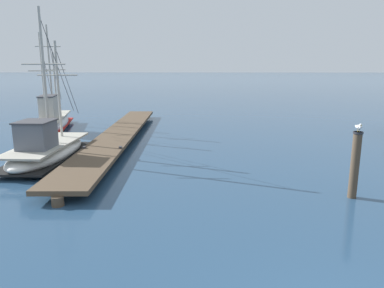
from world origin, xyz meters
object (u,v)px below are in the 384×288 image
fishing_boat_1 (46,149)px  mooring_piling (355,164)px  fishing_boat_0 (52,120)px  perched_seagull (359,127)px

fishing_boat_1 → mooring_piling: (11.25, -3.95, 0.52)m
fishing_boat_0 → fishing_boat_1: bearing=-69.5°
mooring_piling → fishing_boat_0: bearing=140.7°
mooring_piling → perched_seagull: size_ratio=5.52×
perched_seagull → fishing_boat_1: bearing=160.7°
fishing_boat_1 → fishing_boat_0: bearing=110.5°
fishing_boat_1 → mooring_piling: 11.94m
mooring_piling → perched_seagull: bearing=89.0°
fishing_boat_0 → mooring_piling: (14.10, -11.56, 0.42)m
fishing_boat_1 → perched_seagull: (11.25, -3.95, 1.68)m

